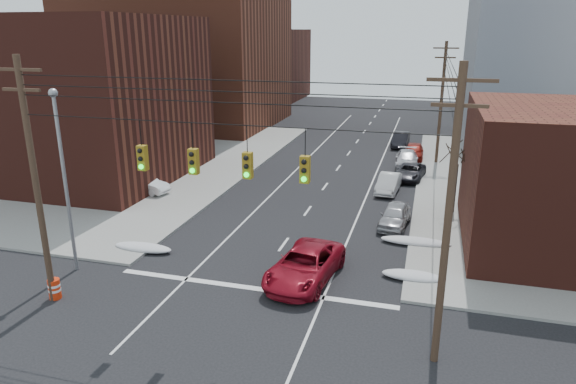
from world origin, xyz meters
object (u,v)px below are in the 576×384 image
Objects in this scene: parked_car_b at (388,183)px; lot_car_a at (145,184)px; construction_barrel at (54,289)px; parked_car_c at (410,172)px; lot_car_d at (147,160)px; parked_car_a at (395,216)px; red_pickup at (305,265)px; parked_car_e at (414,151)px; parked_car_d at (407,159)px; lot_car_b at (172,156)px; lot_car_c at (128,168)px; parked_car_f at (401,140)px.

lot_car_a reaches higher than parked_car_b.
parked_car_c is at bearing 59.06° from construction_barrel.
parked_car_c is 21.39m from lot_car_a.
lot_car_a is 7.13m from lot_car_d.
parked_car_a is at bearing -84.81° from parked_car_c.
red_pickup is 27.61m from parked_car_e.
lot_car_b is (-20.93, -5.01, 0.12)m from parked_car_d.
parked_car_e is 0.90× the size of lot_car_b.
parked_car_b is (2.73, 15.91, -0.11)m from red_pickup.
construction_barrel is (-10.74, -4.86, -0.31)m from red_pickup.
parked_car_e is at bearing 97.34° from parked_car_c.
parked_car_e reaches higher than parked_car_d.
red_pickup is 1.39× the size of lot_car_c.
parked_car_b is 0.95× the size of parked_car_e.
lot_car_d is at bearing 39.67° from lot_car_a.
parked_car_c is (4.16, 20.00, -0.18)m from red_pickup.
parked_car_a is at bearing -84.84° from lot_car_a.
parked_car_a is 18.78m from lot_car_a.
lot_car_a is (-19.12, -9.59, 0.15)m from parked_car_c.
parked_car_e is 25.01m from lot_car_d.
lot_car_d is (-22.62, -3.37, 0.27)m from parked_car_c.
parked_car_c is 22.87m from lot_car_d.
lot_car_b reaches higher than parked_car_a.
construction_barrel is at bearing -131.22° from parked_car_a.
parked_car_d is at bearing -81.01° from lot_car_b.
construction_barrel is at bearing -119.27° from parked_car_d.
parked_car_a is at bearing 74.47° from red_pickup.
red_pickup is 1.28× the size of parked_car_c.
parked_car_f is 1.04× the size of lot_car_d.
parked_car_c is 1.03× the size of lot_car_d.
parked_car_d is at bearing 95.90° from parked_car_a.
parked_car_f is 23.99m from lot_car_b.
parked_car_a is at bearing -91.72° from parked_car_e.
lot_car_d is at bearing 109.75° from construction_barrel.
parked_car_b reaches higher than parked_car_c.
parked_car_f is (-1.11, 8.51, 0.05)m from parked_car_d.
parked_car_a is 7.27m from parked_car_b.
parked_car_e is at bearing -38.18° from lot_car_a.
lot_car_b is 5.09× the size of construction_barrel.
parked_car_e reaches higher than lot_car_a.
parked_car_e is 4.59× the size of construction_barrel.
lot_car_d reaches higher than parked_car_e.
parked_car_e is (1.43, 11.39, 0.06)m from parked_car_b.
lot_car_d reaches higher than parked_car_f.
parked_car_a is at bearing -85.32° from parked_car_f.
lot_car_c is (-22.51, -9.80, 0.04)m from parked_car_d.
parked_car_e is at bearing -71.26° from parked_car_f.
parked_car_e is at bearing -73.40° from lot_car_b.
red_pickup reaches higher than construction_barrel.
red_pickup is 1.26× the size of parked_car_f.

